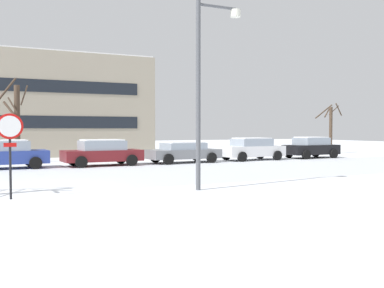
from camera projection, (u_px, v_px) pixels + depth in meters
The scene contains 12 objects.
ground_plane at pixel (40, 190), 15.21m from camera, with size 120.00×120.00×0.00m, color white.
road_surface at pixel (29, 179), 18.50m from camera, with size 80.00×9.29×0.00m.
stop_sign at pixel (10, 139), 13.15m from camera, with size 0.76×0.19×2.54m.
street_lamp at pixel (205, 76), 15.16m from camera, with size 1.71×0.36×6.43m.
parked_car_blue at pixel (5, 154), 23.29m from camera, with size 4.34×2.26×1.52m.
parked_car_maroon at pixel (102, 152), 25.25m from camera, with size 4.46×2.25×1.49m.
parked_car_gray at pixel (183, 152), 27.51m from camera, with size 4.58×2.30×1.29m.
parked_car_white at pixel (252, 149), 29.81m from camera, with size 4.42×2.26×1.50m.
parked_car_black at pixel (311, 147), 32.02m from camera, with size 4.05×2.17×1.52m.
tree_far_left at pixel (331, 127), 37.87m from camera, with size 1.84×1.91×4.24m.
tree_far_right at pixel (16, 121), 27.30m from camera, with size 1.77×1.95×5.32m.
building_far_left at pixel (50, 106), 36.21m from camera, with size 15.02×8.66×7.86m.
Camera 1 is at (-1.82, -15.91, 2.07)m, focal length 41.74 mm.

